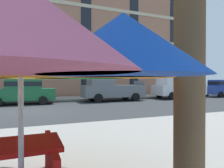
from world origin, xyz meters
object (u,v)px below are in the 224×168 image
object	(u,v)px
sedan_green	(23,91)
sedan_blue	(222,88)
pickup_white_midblock	(177,88)
patio_umbrella	(21,52)
pickup_gray	(110,88)

from	to	relation	value
sedan_green	sedan_blue	distance (m)	19.40
sedan_green	pickup_white_midblock	bearing A→B (deg)	0.00
sedan_blue	patio_umbrella	size ratio (longest dim) A/B	1.14
pickup_gray	sedan_green	bearing A→B (deg)	-180.00
pickup_gray	pickup_white_midblock	size ratio (longest dim) A/B	1.00
pickup_gray	patio_umbrella	size ratio (longest dim) A/B	1.32
pickup_gray	sedan_blue	bearing A→B (deg)	-0.00
sedan_green	patio_umbrella	world-z (taller)	patio_umbrella
pickup_white_midblock	sedan_blue	bearing A→B (deg)	-0.00
sedan_green	pickup_white_midblock	size ratio (longest dim) A/B	0.86
pickup_white_midblock	patio_umbrella	xyz separation A→B (m)	(-12.85, -12.70, 0.88)
sedan_green	sedan_blue	bearing A→B (deg)	0.00
pickup_white_midblock	sedan_blue	distance (m)	5.98
patio_umbrella	sedan_green	bearing A→B (deg)	92.60
sedan_green	pickup_gray	world-z (taller)	pickup_gray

